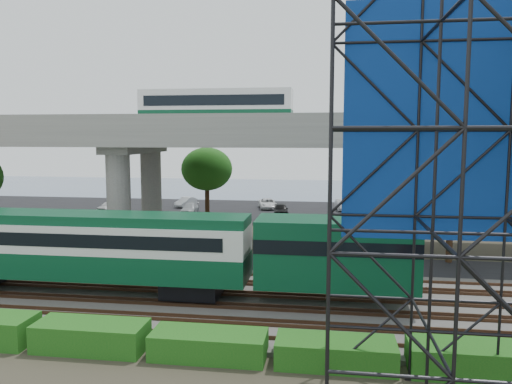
# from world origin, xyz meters

# --- Properties ---
(ground) EXTENTS (140.00, 140.00, 0.00)m
(ground) POSITION_xyz_m (0.00, 0.00, 0.00)
(ground) COLOR #474233
(ground) RESTS_ON ground
(ballast_bed) EXTENTS (90.00, 12.00, 0.20)m
(ballast_bed) POSITION_xyz_m (0.00, 2.00, 0.10)
(ballast_bed) COLOR slate
(ballast_bed) RESTS_ON ground
(service_road) EXTENTS (90.00, 5.00, 0.08)m
(service_road) POSITION_xyz_m (0.00, 10.50, 0.04)
(service_road) COLOR black
(service_road) RESTS_ON ground
(parking_lot) EXTENTS (90.00, 18.00, 0.08)m
(parking_lot) POSITION_xyz_m (0.00, 34.00, 0.04)
(parking_lot) COLOR black
(parking_lot) RESTS_ON ground
(harbor_water) EXTENTS (140.00, 40.00, 0.03)m
(harbor_water) POSITION_xyz_m (0.00, 56.00, 0.01)
(harbor_water) COLOR slate
(harbor_water) RESTS_ON ground
(rail_tracks) EXTENTS (90.00, 9.52, 0.16)m
(rail_tracks) POSITION_xyz_m (0.00, 2.00, 0.28)
(rail_tracks) COLOR #472D1E
(rail_tracks) RESTS_ON ballast_bed
(commuter_train) EXTENTS (29.30, 3.06, 4.30)m
(commuter_train) POSITION_xyz_m (-5.82, 2.00, 2.88)
(commuter_train) COLOR black
(commuter_train) RESTS_ON rail_tracks
(overpass) EXTENTS (80.00, 12.00, 12.40)m
(overpass) POSITION_xyz_m (-0.24, 16.00, 8.21)
(overpass) COLOR #9E9B93
(overpass) RESTS_ON ground
(scaffold_tower) EXTENTS (9.36, 6.36, 15.00)m
(scaffold_tower) POSITION_xyz_m (10.17, -7.98, 7.47)
(scaffold_tower) COLOR black
(scaffold_tower) RESTS_ON ground
(hedge_strip) EXTENTS (34.60, 1.80, 1.20)m
(hedge_strip) POSITION_xyz_m (1.01, -4.30, 0.56)
(hedge_strip) COLOR #125013
(hedge_strip) RESTS_ON ground
(trees) EXTENTS (40.94, 16.94, 7.69)m
(trees) POSITION_xyz_m (-4.67, 16.17, 5.57)
(trees) COLOR #382314
(trees) RESTS_ON ground
(suv) EXTENTS (5.22, 2.87, 1.38)m
(suv) POSITION_xyz_m (-13.66, 11.49, 0.77)
(suv) COLOR black
(suv) RESTS_ON service_road
(parked_cars) EXTENTS (38.25, 9.50, 1.32)m
(parked_cars) POSITION_xyz_m (1.81, 33.71, 0.69)
(parked_cars) COLOR silver
(parked_cars) RESTS_ON parking_lot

